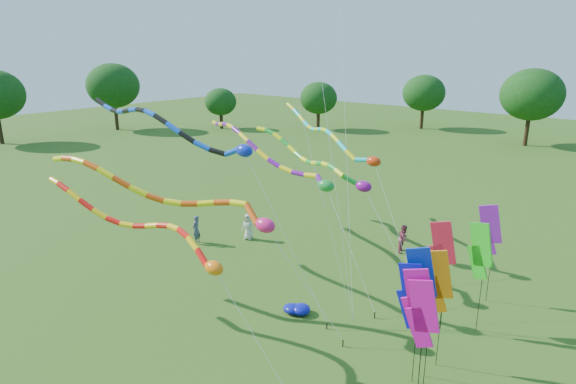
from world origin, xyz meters
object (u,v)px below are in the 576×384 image
Objects in this scene: tube_kite_orange at (181,197)px; blue_nylon_heap at (298,313)px; tube_kite_red at (150,231)px; person_b at (196,230)px; person_c at (404,239)px; person_a at (248,227)px.

tube_kite_orange is 11.16× the size of blue_nylon_heap.
tube_kite_red is 2.28m from tube_kite_orange.
person_c is (10.28, 6.75, -0.06)m from person_b.
blue_nylon_heap is 9.46m from person_c.
tube_kite_red is 7.55× the size of person_c.
tube_kite_orange reaches higher than person_a.
person_b is at bearing 116.92° from person_c.
blue_nylon_heap is 0.76× the size of person_a.
tube_kite_red is 0.90× the size of tube_kite_orange.
person_c is at bearing 87.97° from blue_nylon_heap.
person_a is at bearing 100.03° from tube_kite_orange.
tube_kite_orange is 8.43× the size of person_c.
tube_kite_red reaches higher than person_b.
person_b is (-6.09, 7.21, -3.57)m from tube_kite_red.
person_c reaches higher than person_a.
tube_kite_red is at bearing 156.92° from person_c.
tube_kite_red is 10.00× the size of blue_nylon_heap.
tube_kite_orange is 7.88× the size of person_b.
person_c is (4.19, 13.97, -3.63)m from tube_kite_red.
person_a is 9.35m from person_c.
person_a is (-3.47, 7.60, -4.42)m from tube_kite_orange.
blue_nylon_heap is at bearing -48.81° from person_a.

